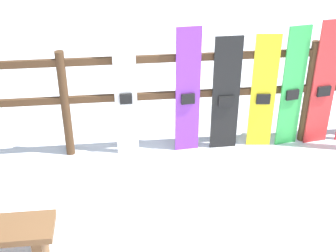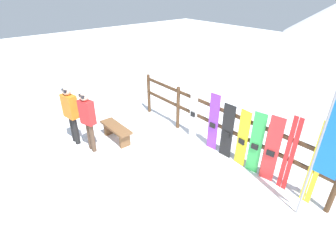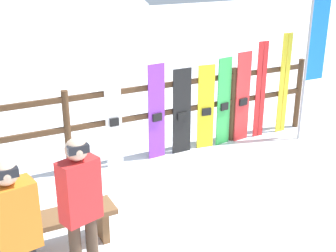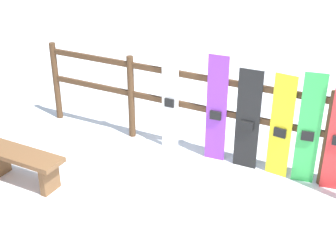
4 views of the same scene
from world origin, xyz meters
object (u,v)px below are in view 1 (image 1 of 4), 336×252
(snowboard_green, at_px, (293,88))
(snowboard_yellow, at_px, (263,93))
(snowboard_red, at_px, (324,85))
(snowboard_black_stripe, at_px, (226,95))
(snowboard_purple, at_px, (188,92))
(snowboard_white, at_px, (126,92))

(snowboard_green, bearing_deg, snowboard_yellow, -179.99)
(snowboard_green, bearing_deg, snowboard_red, 0.01)
(snowboard_black_stripe, distance_m, snowboard_green, 0.78)
(snowboard_purple, distance_m, snowboard_red, 1.59)
(snowboard_yellow, bearing_deg, snowboard_green, 0.01)
(snowboard_black_stripe, bearing_deg, snowboard_yellow, 0.00)
(snowboard_green, bearing_deg, snowboard_white, 180.00)
(snowboard_black_stripe, bearing_deg, snowboard_red, 0.01)
(snowboard_purple, bearing_deg, snowboard_green, -0.00)
(snowboard_yellow, relative_size, snowboard_green, 0.95)
(snowboard_black_stripe, xyz_separation_m, snowboard_yellow, (0.44, 0.00, 0.00))
(snowboard_yellow, height_order, snowboard_green, snowboard_green)
(snowboard_white, height_order, snowboard_purple, snowboard_white)
(snowboard_black_stripe, distance_m, snowboard_red, 1.15)
(snowboard_white, height_order, snowboard_black_stripe, snowboard_white)
(snowboard_red, bearing_deg, snowboard_white, 180.00)
(snowboard_purple, relative_size, snowboard_green, 1.02)
(snowboard_black_stripe, bearing_deg, snowboard_purple, 179.99)
(snowboard_black_stripe, distance_m, snowboard_yellow, 0.44)
(snowboard_black_stripe, height_order, snowboard_red, snowboard_red)
(snowboard_yellow, height_order, snowboard_red, snowboard_red)
(snowboard_white, height_order, snowboard_yellow, snowboard_white)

